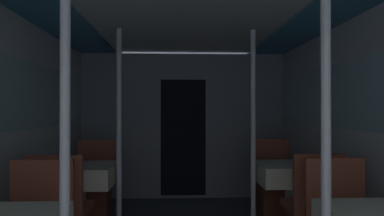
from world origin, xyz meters
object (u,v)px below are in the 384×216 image
dining_table_left_1 (80,178)px  support_pole_right_1 (253,132)px  chair_left_far_1 (93,195)px  support_pole_left_1 (119,132)px  support_pole_left_0 (65,153)px  dining_table_right_1 (291,176)px  support_pole_right_0 (326,152)px  chair_right_far_1 (275,193)px

dining_table_left_1 → support_pole_right_1: bearing=0.0°
dining_table_left_1 → chair_left_far_1: (0.00, 0.60, -0.30)m
support_pole_left_1 → dining_table_left_1: bearing=180.0°
dining_table_left_1 → support_pole_left_1: (0.38, 0.00, 0.45)m
support_pole_left_0 → dining_table_right_1: bearing=46.5°
support_pole_right_0 → support_pole_right_1: bearing=90.0°
chair_left_far_1 → support_pole_left_0: bearing=99.0°
support_pole_left_1 → support_pole_right_0: bearing=-53.6°
support_pole_left_0 → dining_table_right_1: (1.73, 1.82, -0.45)m
support_pole_left_0 → chair_left_far_1: support_pole_left_0 is taller
chair_left_far_1 → dining_table_right_1: chair_left_far_1 is taller
support_pole_right_0 → support_pole_right_1: same height
support_pole_right_1 → chair_right_far_1: bearing=57.4°
dining_table_right_1 → chair_right_far_1: bearing=90.0°
support_pole_left_0 → support_pole_right_0: bearing=0.0°
support_pole_left_0 → support_pole_right_1: 2.26m
dining_table_left_1 → dining_table_right_1: (2.11, 0.00, 0.00)m
support_pole_left_0 → support_pole_left_1: size_ratio=1.00×
support_pole_left_1 → support_pole_right_0: size_ratio=1.00×
support_pole_left_0 → chair_left_far_1: 2.56m
chair_left_far_1 → dining_table_right_1: size_ratio=1.27×
support_pole_left_0 → dining_table_left_1: (-0.38, 1.82, -0.45)m
dining_table_right_1 → chair_right_far_1: (0.00, 0.60, -0.30)m
dining_table_right_1 → chair_right_far_1: chair_right_far_1 is taller
support_pole_left_1 → support_pole_right_0: (1.34, -1.82, 0.00)m
support_pole_right_0 → support_pole_right_1: size_ratio=1.00×
dining_table_left_1 → support_pole_right_0: (1.73, -1.82, 0.45)m
support_pole_right_0 → dining_table_right_1: 1.92m
support_pole_right_0 → dining_table_right_1: bearing=78.1°
dining_table_right_1 → support_pole_right_0: bearing=-101.9°
support_pole_left_0 → dining_table_left_1: 1.92m
support_pole_left_1 → dining_table_right_1: support_pole_left_1 is taller
support_pole_left_0 → chair_right_far_1: 3.07m
chair_left_far_1 → support_pole_right_1: size_ratio=0.44×
chair_left_far_1 → support_pole_right_1: bearing=160.8°
chair_left_far_1 → support_pole_right_1: 1.98m
chair_left_far_1 → support_pole_right_0: 3.07m
support_pole_left_0 → chair_left_far_1: bearing=99.0°
dining_table_left_1 → support_pole_right_1: support_pole_right_1 is taller
dining_table_right_1 → support_pole_left_0: bearing=-133.5°
chair_left_far_1 → dining_table_left_1: bearing=90.0°
dining_table_left_1 → support_pole_right_1: (1.73, 0.00, 0.45)m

